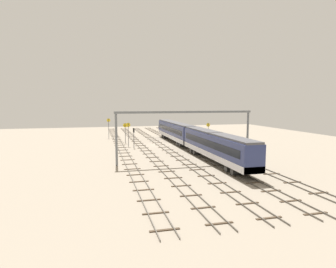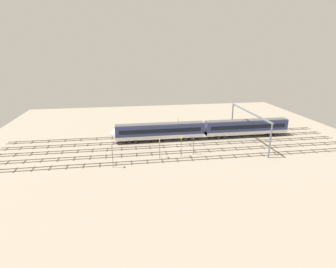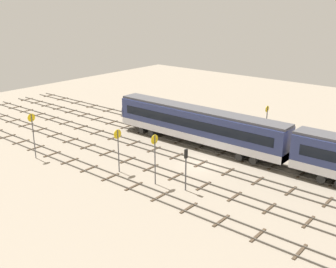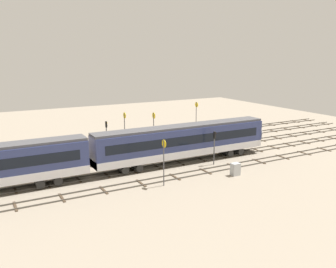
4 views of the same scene
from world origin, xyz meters
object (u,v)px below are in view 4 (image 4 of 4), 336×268
object	(u,v)px
speed_sign_mid_trackside	(125,124)
speed_sign_distant_end	(164,157)
relay_cabinet	(235,169)
speed_sign_near_foreground	(196,112)
train	(94,155)
signal_light_trackside_approach	(106,131)
speed_sign_far_trackside	(154,122)
signal_light_trackside_departure	(214,143)

from	to	relation	value
speed_sign_mid_trackside	speed_sign_distant_end	xyz separation A→B (m)	(-2.86, -18.06, -0.21)
speed_sign_mid_trackside	relay_cabinet	world-z (taller)	speed_sign_mid_trackside
relay_cabinet	speed_sign_near_foreground	bearing A→B (deg)	67.55
train	speed_sign_distant_end	xyz separation A→B (m)	(5.59, -6.29, 0.57)
signal_light_trackside_approach	speed_sign_far_trackside	bearing A→B (deg)	7.19
speed_sign_far_trackside	speed_sign_distant_end	world-z (taller)	speed_sign_distant_end
speed_sign_distant_end	relay_cabinet	bearing A→B (deg)	-6.32
speed_sign_mid_trackside	speed_sign_distant_end	size ratio (longest dim) A/B	1.03
speed_sign_mid_trackside	signal_light_trackside_departure	bearing A→B (deg)	-66.34
speed_sign_near_foreground	relay_cabinet	bearing A→B (deg)	-112.45
speed_sign_near_foreground	relay_cabinet	xyz separation A→B (m)	(-9.42, -22.79, -2.80)
signal_light_trackside_departure	speed_sign_near_foreground	bearing A→B (deg)	63.31
train	signal_light_trackside_departure	size ratio (longest dim) A/B	11.71
speed_sign_far_trackside	relay_cabinet	size ratio (longest dim) A/B	3.31
speed_sign_distant_end	speed_sign_mid_trackside	bearing A→B (deg)	80.99
train	speed_sign_mid_trackside	size ratio (longest dim) A/B	9.62
train	speed_sign_mid_trackside	bearing A→B (deg)	54.33
train	relay_cabinet	xyz separation A→B (m)	(14.50, -7.27, -1.93)
speed_sign_near_foreground	signal_light_trackside_departure	size ratio (longest dim) A/B	1.26
train	speed_sign_distant_end	world-z (taller)	speed_sign_distant_end
speed_sign_far_trackside	signal_light_trackside_departure	world-z (taller)	speed_sign_far_trackside
speed_sign_mid_trackside	speed_sign_far_trackside	xyz separation A→B (m)	(5.05, 0.20, -0.24)
relay_cabinet	speed_sign_far_trackside	bearing A→B (deg)	92.97
speed_sign_near_foreground	signal_light_trackside_departure	world-z (taller)	speed_sign_near_foreground
train	signal_light_trackside_approach	world-z (taller)	train
train	speed_sign_near_foreground	distance (m)	28.52
speed_sign_near_foreground	speed_sign_distant_end	xyz separation A→B (m)	(-18.33, -21.81, -0.29)
train	speed_sign_distant_end	bearing A→B (deg)	-48.38
speed_sign_distant_end	signal_light_trackside_approach	bearing A→B (deg)	91.14
speed_sign_near_foreground	relay_cabinet	world-z (taller)	speed_sign_near_foreground
signal_light_trackside_approach	speed_sign_distant_end	bearing A→B (deg)	-88.86
speed_sign_near_foreground	signal_light_trackside_approach	size ratio (longest dim) A/B	1.27
speed_sign_mid_trackside	signal_light_trackside_approach	xyz separation A→B (m)	(-3.21, -0.84, -0.64)
speed_sign_distant_end	signal_light_trackside_approach	world-z (taller)	speed_sign_distant_end
speed_sign_mid_trackside	speed_sign_distant_end	distance (m)	18.29
speed_sign_near_foreground	speed_sign_distant_end	bearing A→B (deg)	-130.05
speed_sign_far_trackside	speed_sign_distant_end	size ratio (longest dim) A/B	0.95
speed_sign_far_trackside	signal_light_trackside_approach	size ratio (longest dim) A/B	1.12
speed_sign_far_trackside	speed_sign_near_foreground	bearing A→B (deg)	18.79
speed_sign_far_trackside	speed_sign_distant_end	distance (m)	19.90
speed_sign_near_foreground	speed_sign_distant_end	world-z (taller)	speed_sign_near_foreground
speed_sign_mid_trackside	relay_cabinet	size ratio (longest dim) A/B	3.62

